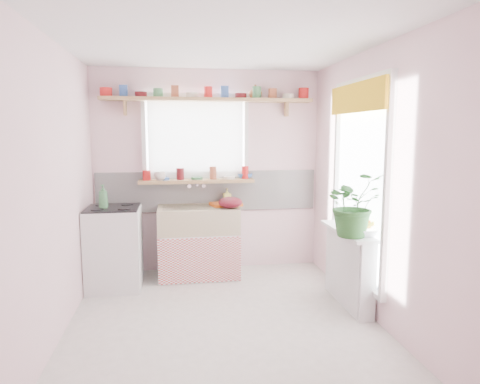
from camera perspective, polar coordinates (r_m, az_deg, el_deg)
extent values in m
plane|color=silver|center=(4.14, -2.27, -16.75)|extent=(3.20, 3.20, 0.00)
plane|color=white|center=(3.84, -2.48, 19.49)|extent=(3.20, 3.20, 0.00)
plane|color=#FCD3D9|center=(5.38, -4.26, 2.79)|extent=(2.80, 0.00, 2.80)
plane|color=#FCD3D9|center=(2.23, 2.20, -4.48)|extent=(2.80, 0.00, 2.80)
plane|color=#FCD3D9|center=(3.90, -23.28, 0.21)|extent=(0.00, 3.20, 3.20)
plane|color=#FCD3D9|center=(4.19, 17.04, 1.00)|extent=(0.00, 3.20, 3.20)
cube|color=white|center=(5.39, -4.22, 0.13)|extent=(2.74, 0.03, 0.50)
cube|color=#C68089|center=(5.42, -4.20, -1.97)|extent=(2.74, 0.02, 0.12)
cube|color=white|center=(5.34, -5.92, 7.03)|extent=(1.20, 0.01, 1.00)
cube|color=white|center=(5.28, -5.88, 7.02)|extent=(1.15, 0.02, 0.95)
cube|color=white|center=(4.36, 15.85, 1.32)|extent=(0.01, 1.10, 1.90)
cube|color=gold|center=(4.32, 15.22, 12.05)|extent=(0.03, 1.20, 0.28)
cube|color=white|center=(5.25, -5.54, -8.18)|extent=(0.85, 0.55, 0.55)
cube|color=#CF3C3D|center=(4.99, -5.36, -9.07)|extent=(0.95, 0.02, 0.53)
cube|color=beige|center=(5.15, -5.60, -3.64)|extent=(0.95, 0.55, 0.30)
cylinder|color=silver|center=(5.34, -5.81, 1.11)|extent=(0.03, 0.22, 0.03)
cube|color=white|center=(5.01, -16.41, -7.21)|extent=(0.58, 0.58, 0.90)
cube|color=black|center=(4.91, -16.62, -2.07)|extent=(0.56, 0.56, 0.02)
cylinder|color=black|center=(4.79, -18.51, -2.21)|extent=(0.14, 0.14, 0.01)
cylinder|color=black|center=(4.75, -15.18, -2.16)|extent=(0.14, 0.14, 0.01)
cylinder|color=black|center=(5.07, -17.98, -1.66)|extent=(0.14, 0.14, 0.01)
cylinder|color=black|center=(5.03, -14.83, -1.60)|extent=(0.14, 0.14, 0.01)
cube|color=white|center=(4.51, 14.31, -9.82)|extent=(0.15, 0.90, 0.75)
cube|color=white|center=(4.40, 14.12, -5.06)|extent=(0.22, 0.95, 0.03)
cube|color=tan|center=(5.26, -5.78, 1.45)|extent=(1.40, 0.22, 0.04)
cube|color=tan|center=(5.24, -4.25, 12.18)|extent=(2.52, 0.24, 0.04)
cylinder|color=red|center=(5.29, -17.44, 12.68)|extent=(0.11, 0.11, 0.12)
cylinder|color=#3359A5|center=(5.26, -15.27, 12.78)|extent=(0.11, 0.11, 0.12)
cylinder|color=#590F14|center=(5.24, -13.07, 12.55)|extent=(0.11, 0.11, 0.06)
cylinder|color=#3F7F4C|center=(5.24, -10.88, 12.94)|extent=(0.11, 0.11, 0.12)
cylinder|color=#A55133|center=(5.23, -8.67, 13.00)|extent=(0.11, 0.11, 0.12)
cylinder|color=silver|center=(5.23, -6.46, 12.71)|extent=(0.11, 0.11, 0.06)
cylinder|color=red|center=(5.25, -4.26, 13.05)|extent=(0.11, 0.11, 0.12)
cylinder|color=#3359A5|center=(5.27, -2.07, 13.05)|extent=(0.11, 0.11, 0.12)
cylinder|color=#590F14|center=(5.29, 0.10, 12.70)|extent=(0.11, 0.11, 0.06)
cylinder|color=#3F7F4C|center=(5.33, 2.25, 12.99)|extent=(0.11, 0.11, 0.12)
cylinder|color=#A55133|center=(5.37, 4.36, 12.93)|extent=(0.11, 0.11, 0.12)
cylinder|color=silver|center=(5.41, 6.43, 12.55)|extent=(0.11, 0.11, 0.06)
cylinder|color=red|center=(5.47, 8.48, 12.78)|extent=(0.11, 0.11, 0.12)
cylinder|color=red|center=(5.26, -12.56, 2.18)|extent=(0.11, 0.11, 0.12)
cylinder|color=#3359A5|center=(5.25, -10.30, 2.23)|extent=(0.11, 0.11, 0.12)
cylinder|color=#590F14|center=(5.25, -8.04, 1.95)|extent=(0.11, 0.11, 0.06)
cylinder|color=#3F7F4C|center=(5.25, -5.79, 2.32)|extent=(0.11, 0.11, 0.12)
cylinder|color=#A55133|center=(5.27, -3.54, 2.36)|extent=(0.11, 0.11, 0.12)
cylinder|color=silver|center=(5.29, -1.31, 2.08)|extent=(0.11, 0.11, 0.06)
cylinder|color=red|center=(5.32, 0.90, 2.43)|extent=(0.11, 0.11, 0.12)
cube|color=#DF5D13|center=(5.20, -1.90, -1.63)|extent=(0.40, 0.33, 0.03)
ellipsoid|color=#5B0F1B|center=(5.03, -1.29, -1.39)|extent=(0.29, 0.29, 0.13)
imported|color=#255A24|center=(4.07, 14.96, -1.59)|extent=(0.57, 0.50, 0.60)
imported|color=silver|center=(4.18, 16.28, -5.07)|extent=(0.32, 0.32, 0.08)
imported|color=#3B6F2C|center=(4.18, 15.53, -4.23)|extent=(0.11, 0.09, 0.19)
imported|color=#E8E667|center=(5.34, -1.74, -0.52)|extent=(0.10, 0.10, 0.19)
imported|color=beige|center=(5.19, -10.62, 2.08)|extent=(0.17, 0.17, 0.10)
imported|color=#3868B7|center=(5.38, 0.65, 2.17)|extent=(0.25, 0.25, 0.06)
imported|color=brown|center=(5.39, 2.08, 13.20)|extent=(0.21, 0.21, 0.17)
imported|color=#3E7D49|center=(4.84, -17.78, -0.57)|extent=(0.13, 0.13, 0.26)
sphere|color=orange|center=(4.17, 16.31, -4.27)|extent=(0.08, 0.08, 0.08)
sphere|color=orange|center=(4.22, 16.88, -4.15)|extent=(0.08, 0.08, 0.08)
sphere|color=orange|center=(4.16, 15.57, -4.25)|extent=(0.08, 0.08, 0.08)
cylinder|color=yellow|center=(4.13, 16.86, -4.26)|extent=(0.18, 0.04, 0.10)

